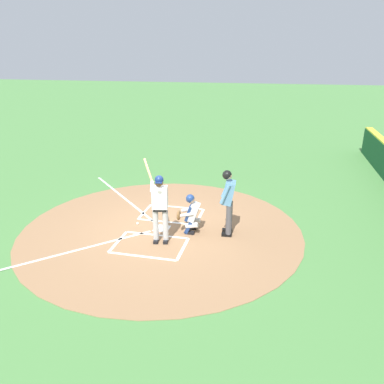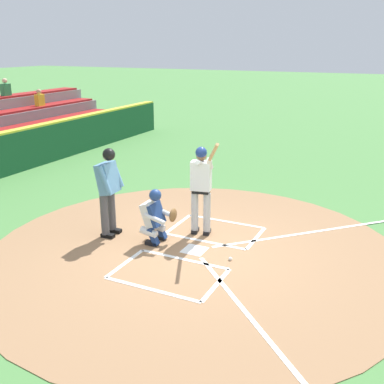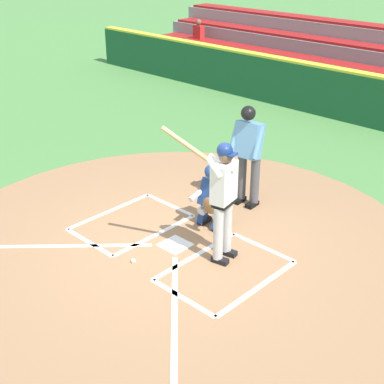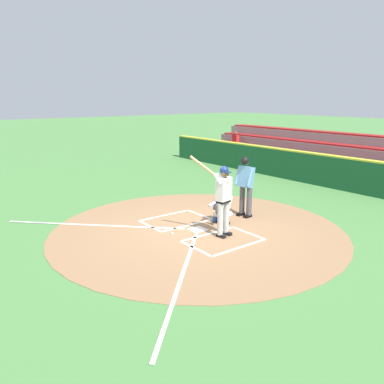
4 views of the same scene
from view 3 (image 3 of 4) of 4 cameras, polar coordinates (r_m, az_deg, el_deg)
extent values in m
plane|color=#4C8442|center=(8.68, -1.77, -5.60)|extent=(120.00, 120.00, 0.00)
cylinder|color=#99704C|center=(8.68, -1.77, -5.57)|extent=(8.00, 8.00, 0.01)
cube|color=white|center=(8.68, -1.77, -5.52)|extent=(0.44, 0.44, 0.01)
cube|color=white|center=(8.68, 7.41, -5.73)|extent=(1.20, 0.08, 0.01)
cube|color=white|center=(7.53, -1.00, -10.98)|extent=(1.20, 0.08, 0.01)
cube|color=white|center=(8.41, 0.40, -6.63)|extent=(0.08, 1.80, 0.01)
cube|color=white|center=(7.78, 6.94, -9.86)|extent=(0.08, 1.80, 0.01)
cube|color=white|center=(9.88, -2.34, -1.36)|extent=(1.20, 0.08, 0.01)
cube|color=white|center=(8.89, -10.72, -5.17)|extent=(1.20, 0.08, 0.01)
cube|color=white|center=(8.96, -3.80, -4.47)|extent=(0.08, 1.80, 0.01)
cube|color=white|center=(9.77, -8.59, -1.98)|extent=(0.08, 1.80, 0.01)
cylinder|color=#BCBCBC|center=(8.21, 3.67, -3.59)|extent=(0.15, 0.15, 0.84)
cube|color=black|center=(8.43, 3.82, -6.35)|extent=(0.28, 0.17, 0.09)
cylinder|color=#BCBCBC|center=(8.02, 2.75, -4.36)|extent=(0.15, 0.15, 0.84)
cube|color=black|center=(8.24, 2.93, -7.17)|extent=(0.28, 0.17, 0.09)
cube|color=black|center=(7.89, 3.30, -1.01)|extent=(0.28, 0.38, 0.10)
cube|color=white|center=(7.76, 3.36, 1.03)|extent=(0.31, 0.44, 0.60)
sphere|color=brown|center=(7.58, 3.57, 3.81)|extent=(0.21, 0.21, 0.21)
sphere|color=navy|center=(7.57, 3.45, 4.33)|extent=(0.23, 0.23, 0.23)
cube|color=navy|center=(7.53, 4.17, 3.92)|extent=(0.14, 0.19, 0.02)
cylinder|color=white|center=(7.68, 3.14, 3.06)|extent=(0.44, 0.17, 0.21)
cylinder|color=white|center=(7.51, 2.34, 2.53)|extent=(0.28, 0.14, 0.29)
cylinder|color=tan|center=(7.47, -0.53, 4.92)|extent=(0.62, 0.48, 0.53)
cylinder|color=tan|center=(7.52, 2.08, 3.07)|extent=(0.10, 0.11, 0.08)
cube|color=black|center=(9.11, 2.86, -3.66)|extent=(0.13, 0.26, 0.09)
cube|color=navy|center=(9.01, 2.71, -2.89)|extent=(0.13, 0.25, 0.37)
cylinder|color=silver|center=(9.04, 3.13, -2.22)|extent=(0.16, 0.36, 0.21)
cube|color=black|center=(9.29, 1.34, -3.01)|extent=(0.13, 0.26, 0.09)
cube|color=navy|center=(9.19, 1.18, -2.25)|extent=(0.13, 0.25, 0.37)
cylinder|color=silver|center=(9.22, 1.60, -1.60)|extent=(0.16, 0.36, 0.21)
cube|color=silver|center=(8.99, 2.44, 0.03)|extent=(0.41, 0.37, 0.52)
cube|color=navy|center=(8.91, 1.98, -0.19)|extent=(0.43, 0.23, 0.46)
sphere|color=tan|center=(8.78, 2.19, 2.06)|extent=(0.21, 0.21, 0.21)
sphere|color=navy|center=(8.76, 2.10, 2.14)|extent=(0.24, 0.24, 0.24)
cylinder|color=silver|center=(8.76, 2.72, -0.82)|extent=(0.10, 0.45, 0.20)
cylinder|color=silver|center=(8.99, 0.76, -0.06)|extent=(0.10, 0.45, 0.20)
ellipsoid|color=brown|center=(8.64, 1.86, -1.44)|extent=(0.28, 0.11, 0.28)
cylinder|color=#4C4C51|center=(9.72, 6.59, 1.23)|extent=(0.16, 0.16, 0.86)
cube|color=black|center=(9.88, 6.29, -1.31)|extent=(0.15, 0.29, 0.09)
cylinder|color=#4C4C51|center=(9.85, 5.23, 1.66)|extent=(0.16, 0.16, 0.86)
cube|color=black|center=(10.01, 4.96, -0.85)|extent=(0.15, 0.29, 0.09)
cube|color=#5B8EB7|center=(9.47, 5.97, 5.45)|extent=(0.47, 0.40, 0.66)
sphere|color=tan|center=(9.29, 5.96, 8.10)|extent=(0.22, 0.22, 0.22)
sphere|color=black|center=(9.27, 5.90, 8.19)|extent=(0.25, 0.25, 0.25)
cylinder|color=#5B8EB7|center=(9.28, 6.93, 5.15)|extent=(0.12, 0.29, 0.56)
cylinder|color=#5B8EB7|center=(9.52, 4.50, 5.82)|extent=(0.12, 0.29, 0.56)
sphere|color=white|center=(8.29, -6.16, -7.14)|extent=(0.07, 0.07, 0.07)
cube|color=red|center=(20.10, 0.69, 16.35)|extent=(0.36, 0.22, 0.46)
sphere|color=brown|center=(20.05, 0.70, 17.31)|extent=(0.20, 0.20, 0.20)
camera|label=1|loc=(9.16, 71.97, 9.88)|focal=34.88mm
camera|label=2|loc=(12.67, -40.37, 16.86)|focal=42.43mm
camera|label=4|loc=(2.95, 150.24, -42.26)|focal=36.04mm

